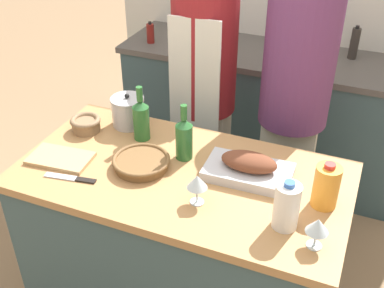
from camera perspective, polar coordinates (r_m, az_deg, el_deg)
The scene contains 18 objects.
kitchen_island at distance 2.39m, azimuth -1.07°, elevation -12.38°, with size 1.43×0.76×0.93m.
back_counter at distance 3.50m, azimuth 8.43°, elevation 3.59°, with size 2.00×0.60×0.92m.
roasting_pan at distance 2.05m, azimuth 6.72°, elevation -2.85°, with size 0.38×0.23×0.11m.
wicker_basket at distance 2.11m, azimuth -6.03°, elevation -2.15°, with size 0.25×0.25×0.05m.
cutting_board at distance 2.23m, azimuth -15.33°, elevation -1.64°, with size 0.29×0.19×0.02m.
stock_pot at distance 2.41m, azimuth -7.57°, elevation 3.86°, with size 0.17×0.17×0.17m.
mixing_bowl at distance 2.41m, azimuth -12.48°, elevation 2.37°, with size 0.15×0.15×0.07m.
juice_jug at distance 1.93m, azimuth 15.62°, elevation -4.83°, with size 0.10×0.10×0.20m.
milk_jug at distance 1.80m, azimuth 11.15°, elevation -7.22°, with size 0.10×0.10×0.20m.
wine_bottle_green at distance 2.12m, azimuth -0.95°, elevation 0.77°, with size 0.08×0.08×0.27m.
wine_bottle_dark at distance 2.27m, azimuth -6.06°, elevation 3.00°, with size 0.08×0.08×0.27m.
wine_glass_left at distance 1.86m, azimuth 0.61°, elevation -4.57°, with size 0.08×0.08×0.13m.
wine_glass_right at distance 1.74m, azimuth 14.66°, elevation -9.42°, with size 0.08×0.08×0.13m.
knife_chef at distance 2.11m, azimuth -14.03°, elevation -3.97°, with size 0.23×0.07×0.01m.
condiment_bottle_tall at distance 3.32m, azimuth 18.69°, elevation 11.24°, with size 0.06×0.06×0.22m.
condiment_bottle_short at distance 3.43m, azimuth -4.96°, elevation 12.94°, with size 0.05×0.05×0.15m.
person_cook_aproned at distance 2.75m, azimuth 1.41°, elevation 6.60°, with size 0.36×0.36×1.70m.
person_cook_guest at distance 2.57m, azimuth 12.06°, elevation 5.37°, with size 0.36×0.36×1.80m.
Camera 1 is at (0.68, -1.53, 2.17)m, focal length 45.00 mm.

